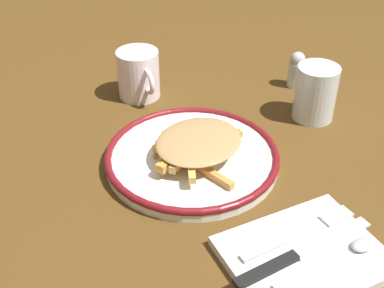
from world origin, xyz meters
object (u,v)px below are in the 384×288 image
plate (192,157)px  coffee_mug (139,74)px  fork (299,233)px  knife (293,257)px  spoon (342,255)px  fries_heap (195,145)px  water_glass (315,93)px  salt_shaker (296,69)px  napkin (304,256)px

plate → coffee_mug: (-0.24, 0.01, 0.03)m
fork → knife: size_ratio=0.84×
fork → spoon: size_ratio=1.16×
fries_heap → coffee_mug: 0.24m
plate → water_glass: size_ratio=2.77×
coffee_mug → salt_shaker: coffee_mug is taller
plate → salt_shaker: (-0.13, 0.30, 0.02)m
napkin → salt_shaker: 0.46m
napkin → water_glass: 0.35m
napkin → salt_shaker: bearing=143.6°
plate → napkin: plate is taller
spoon → salt_shaker: bearing=149.1°
plate → knife: (0.24, 0.01, 0.01)m
salt_shaker → knife: bearing=-38.2°
spoon → plate: bearing=-166.9°
water_glass → salt_shaker: bearing=157.5°
fries_heap → fork: bearing=10.3°
fork → napkin: bearing=-23.3°
knife → plate: bearing=-177.8°
knife → water_glass: (-0.26, 0.25, 0.03)m
knife → salt_shaker: salt_shaker is taller
salt_shaker → spoon: bearing=-30.9°
napkin → spoon: bearing=51.6°
plate → spoon: (0.27, 0.06, 0.01)m
water_glass → spoon: bearing=-33.7°
spoon → water_glass: water_glass is taller
plate → fork: (0.21, 0.04, 0.00)m
fork → knife: knife is taller
knife → coffee_mug: 0.48m
napkin → water_glass: water_glass is taller
salt_shaker → napkin: bearing=-36.4°
spoon → coffee_mug: 0.51m
plate → fries_heap: fries_heap is taller
knife → napkin: bearing=92.3°
salt_shaker → plate: bearing=-67.1°
spoon → salt_shaker: 0.46m
water_glass → coffee_mug: 0.33m
coffee_mug → water_glass: bearing=48.1°
fries_heap → plate: bearing=-157.2°
fries_heap → spoon: fries_heap is taller
fork → salt_shaker: size_ratio=2.44×
fries_heap → salt_shaker: (-0.13, 0.30, -0.00)m
fork → water_glass: bearing=137.3°
napkin → spoon: size_ratio=1.26×
plate → fork: plate is taller
fries_heap → coffee_mug: (-0.24, 0.01, 0.01)m
knife → water_glass: bearing=136.8°
knife → spoon: (0.03, 0.05, 0.00)m
fork → spoon: (0.06, 0.02, 0.00)m
spoon → salt_shaker: (-0.40, 0.24, 0.02)m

